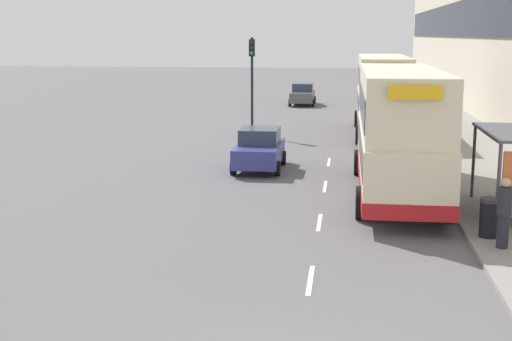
{
  "coord_description": "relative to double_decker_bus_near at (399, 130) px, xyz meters",
  "views": [
    {
      "loc": [
        0.73,
        -10.01,
        5.44
      ],
      "look_at": [
        -3.09,
        19.75,
        -0.29
      ],
      "focal_mm": 50.0,
      "sensor_mm": 36.0,
      "label": 1
    }
  ],
  "objects": [
    {
      "name": "litter_bin",
      "position": [
        2.07,
        -5.29,
        -1.62
      ],
      "size": [
        0.55,
        0.55,
        1.05
      ],
      "color": "black",
      "rests_on": "ground_plane"
    },
    {
      "name": "car_0",
      "position": [
        -5.24,
        31.7,
        -1.44
      ],
      "size": [
        1.96,
        4.2,
        1.69
      ],
      "rotation": [
        0.0,
        0.0,
        3.14
      ],
      "color": "#4C5156",
      "rests_on": "ground_plane"
    },
    {
      "name": "lane_mark_3",
      "position": [
        -2.48,
        1.18,
        -2.28
      ],
      "size": [
        0.12,
        2.0,
        0.01
      ],
      "color": "silver",
      "rests_on": "ground_plane"
    },
    {
      "name": "pavement",
      "position": [
        4.03,
        24.26,
        -2.21
      ],
      "size": [
        5.0,
        93.0,
        0.14
      ],
      "color": "gray",
      "rests_on": "ground_plane"
    },
    {
      "name": "double_decker_bus_ahead",
      "position": [
        0.13,
        14.95,
        0.0
      ],
      "size": [
        2.85,
        10.71,
        4.3
      ],
      "color": "beige",
      "rests_on": "ground_plane"
    },
    {
      "name": "car_1",
      "position": [
        -5.26,
        4.24,
        -1.45
      ],
      "size": [
        1.95,
        3.95,
        1.69
      ],
      "rotation": [
        0.0,
        0.0,
        3.14
      ],
      "color": "navy",
      "rests_on": "ground_plane"
    },
    {
      "name": "terrace_facade",
      "position": [
        8.01,
        24.26,
        5.05
      ],
      "size": [
        3.1,
        93.0,
        14.68
      ],
      "color": "beige",
      "rests_on": "ground_plane"
    },
    {
      "name": "lane_mark_2",
      "position": [
        -2.48,
        -3.88,
        -2.28
      ],
      "size": [
        0.12,
        2.0,
        0.01
      ],
      "color": "silver",
      "rests_on": "ground_plane"
    },
    {
      "name": "double_decker_bus_near",
      "position": [
        0.0,
        0.0,
        0.0
      ],
      "size": [
        2.85,
        10.67,
        4.3
      ],
      "color": "beige",
      "rests_on": "ground_plane"
    },
    {
      "name": "lane_mark_4",
      "position": [
        -2.48,
        6.24,
        -2.28
      ],
      "size": [
        0.12,
        2.0,
        0.01
      ],
      "color": "silver",
      "rests_on": "ground_plane"
    },
    {
      "name": "lane_mark_1",
      "position": [
        -2.48,
        -8.94,
        -2.28
      ],
      "size": [
        0.12,
        2.0,
        0.01
      ],
      "color": "silver",
      "rests_on": "ground_plane"
    },
    {
      "name": "traffic_light_far_kerb",
      "position": [
        -6.88,
        14.0,
        1.26
      ],
      "size": [
        0.3,
        0.32,
        5.3
      ],
      "color": "black",
      "rests_on": "ground_plane"
    },
    {
      "name": "pedestrian_4",
      "position": [
        2.22,
        -6.28,
        -1.23
      ],
      "size": [
        0.36,
        0.36,
        1.79
      ],
      "color": "#23232D",
      "rests_on": "ground_plane"
    }
  ]
}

